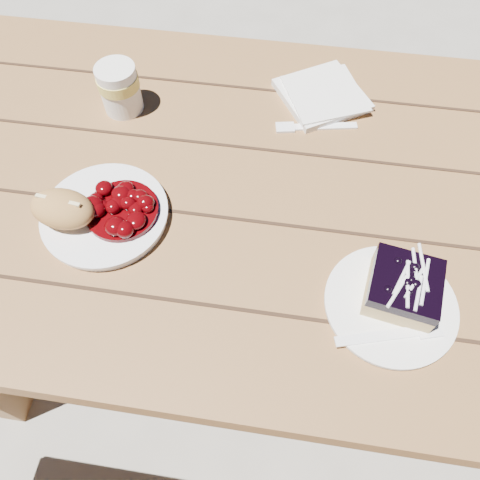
# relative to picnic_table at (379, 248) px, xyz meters

# --- Properties ---
(ground) EXTENTS (60.00, 60.00, 0.00)m
(ground) POSITION_rel_picnic_table_xyz_m (0.00, 0.00, -0.59)
(ground) COLOR gray
(ground) RESTS_ON ground
(picnic_table) EXTENTS (2.00, 1.55, 0.75)m
(picnic_table) POSITION_rel_picnic_table_xyz_m (0.00, 0.00, 0.00)
(picnic_table) COLOR brown
(picnic_table) RESTS_ON ground
(main_plate) EXTENTS (0.20, 0.20, 0.02)m
(main_plate) POSITION_rel_picnic_table_xyz_m (-0.49, -0.11, 0.17)
(main_plate) COLOR white
(main_plate) RESTS_ON picnic_table
(goulash_stew) EXTENTS (0.12, 0.12, 0.04)m
(goulash_stew) POSITION_rel_picnic_table_xyz_m (-0.46, -0.10, 0.20)
(goulash_stew) COLOR #4A0205
(goulash_stew) RESTS_ON main_plate
(bread_roll) EXTENTS (0.11, 0.08, 0.05)m
(bread_roll) POSITION_rel_picnic_table_xyz_m (-0.55, -0.13, 0.20)
(bread_roll) COLOR #AF7F43
(bread_roll) RESTS_ON main_plate
(dessert_plate) EXTENTS (0.19, 0.19, 0.01)m
(dessert_plate) POSITION_rel_picnic_table_xyz_m (-0.03, -0.20, 0.17)
(dessert_plate) COLOR white
(dessert_plate) RESTS_ON picnic_table
(blueberry_cake) EXTENTS (0.11, 0.11, 0.06)m
(blueberry_cake) POSITION_rel_picnic_table_xyz_m (-0.02, -0.19, 0.20)
(blueberry_cake) COLOR tan
(blueberry_cake) RESTS_ON dessert_plate
(fork_dessert) EXTENTS (0.16, 0.07, 0.00)m
(fork_dessert) POSITION_rel_picnic_table_xyz_m (-0.05, -0.26, 0.17)
(fork_dessert) COLOR white
(fork_dessert) RESTS_ON dessert_plate
(napkin_stack) EXTENTS (0.21, 0.21, 0.01)m
(napkin_stack) POSITION_rel_picnic_table_xyz_m (-0.15, 0.23, 0.17)
(napkin_stack) COLOR white
(napkin_stack) RESTS_ON picnic_table
(fork_table) EXTENTS (0.16, 0.05, 0.00)m
(fork_table) POSITION_rel_picnic_table_xyz_m (-0.14, 0.15, 0.16)
(fork_table) COLOR white
(fork_table) RESTS_ON picnic_table
(second_cup) EXTENTS (0.07, 0.07, 0.09)m
(second_cup) POSITION_rel_picnic_table_xyz_m (-0.53, 0.15, 0.21)
(second_cup) COLOR white
(second_cup) RESTS_ON picnic_table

